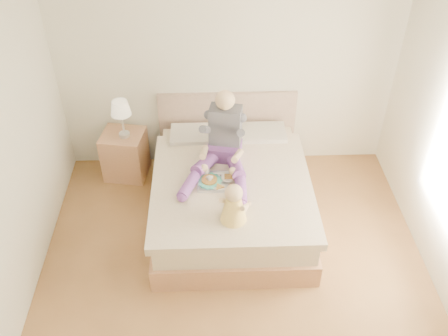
{
  "coord_description": "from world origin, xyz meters",
  "views": [
    {
      "loc": [
        -0.23,
        -3.13,
        4.08
      ],
      "look_at": [
        -0.08,
        0.99,
        0.73
      ],
      "focal_mm": 40.0,
      "sensor_mm": 36.0,
      "label": 1
    }
  ],
  "objects_px": {
    "bed": "(231,190)",
    "adult": "(223,145)",
    "baby": "(234,206)",
    "tray": "(218,180)",
    "nightstand": "(125,154)"
  },
  "relations": [
    {
      "from": "baby",
      "to": "nightstand",
      "type": "bearing_deg",
      "value": 161.89
    },
    {
      "from": "bed",
      "to": "adult",
      "type": "relative_size",
      "value": 1.99
    },
    {
      "from": "adult",
      "to": "bed",
      "type": "bearing_deg",
      "value": -45.05
    },
    {
      "from": "nightstand",
      "to": "baby",
      "type": "height_order",
      "value": "baby"
    },
    {
      "from": "nightstand",
      "to": "adult",
      "type": "relative_size",
      "value": 0.56
    },
    {
      "from": "bed",
      "to": "nightstand",
      "type": "relative_size",
      "value": 3.58
    },
    {
      "from": "bed",
      "to": "baby",
      "type": "distance_m",
      "value": 0.88
    },
    {
      "from": "nightstand",
      "to": "adult",
      "type": "bearing_deg",
      "value": -17.17
    },
    {
      "from": "tray",
      "to": "baby",
      "type": "distance_m",
      "value": 0.59
    },
    {
      "from": "bed",
      "to": "nightstand",
      "type": "bearing_deg",
      "value": 150.15
    },
    {
      "from": "bed",
      "to": "baby",
      "type": "bearing_deg",
      "value": -90.43
    },
    {
      "from": "adult",
      "to": "baby",
      "type": "height_order",
      "value": "adult"
    },
    {
      "from": "bed",
      "to": "baby",
      "type": "height_order",
      "value": "baby"
    },
    {
      "from": "baby",
      "to": "tray",
      "type": "bearing_deg",
      "value": 135.85
    },
    {
      "from": "adult",
      "to": "tray",
      "type": "xyz_separation_m",
      "value": [
        -0.07,
        -0.32,
        -0.22
      ]
    }
  ]
}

